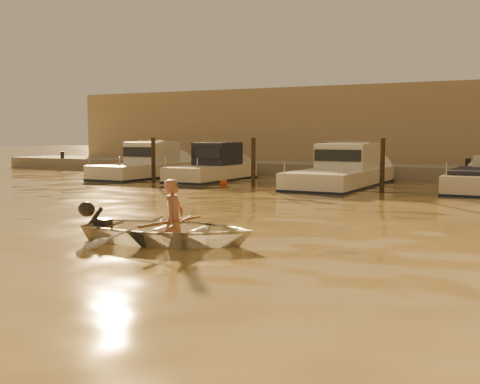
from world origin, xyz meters
The scene contains 17 objects.
ground_plane centered at (0.00, 0.00, 0.00)m, with size 160.00×160.00×0.00m, color olive.
dinghy centered at (-1.26, 1.60, 0.24)m, with size 2.47×3.46×0.72m, color silver.
person centered at (-1.16, 1.62, 0.48)m, with size 0.57×0.37×1.56m, color #A36651.
outboard_motor centered at (-2.74, 1.35, 0.28)m, with size 0.90×0.40×0.70m, color black, non-canonical shape.
oar_port centered at (-1.02, 1.65, 0.42)m, with size 0.06×0.06×2.10m, color brown.
oar_starboard centered at (-1.21, 1.61, 0.42)m, with size 0.06×0.06×2.10m, color brown.
moored_boat_0 centered at (-12.62, 16.00, 0.62)m, with size 2.23×7.09×1.75m, color silver, non-canonical shape.
moored_boat_1 centered at (-8.77, 16.00, 0.62)m, with size 2.05×6.18×1.75m, color beige, non-canonical shape.
moored_boat_2 centered at (-2.42, 16.00, 0.62)m, with size 2.59×8.56×1.75m, color white, non-canonical shape.
piling_0 centered at (-10.50, 13.80, 0.90)m, with size 0.18×0.18×2.20m, color #2D2319.
piling_1 centered at (-5.50, 13.80, 0.90)m, with size 0.18×0.18×2.20m, color #2D2319.
piling_2 centered at (-0.20, 13.80, 0.90)m, with size 0.18×0.18×2.20m, color #2D2319.
fender_a centered at (-11.97, 13.54, 0.10)m, with size 0.30×0.30×0.30m, color white.
fender_b centered at (-6.93, 13.85, 0.10)m, with size 0.30×0.30×0.30m, color #C54317.
fender_c centered at (-1.66, 12.28, 0.10)m, with size 0.30×0.30×0.30m, color silver.
quay centered at (0.00, 21.50, 0.15)m, with size 52.00×4.00×1.00m, color gray.
waterfront_building centered at (0.00, 27.00, 2.40)m, with size 46.00×7.00×4.80m, color #9E8466.
Camera 1 is at (5.47, -8.14, 2.14)m, focal length 45.00 mm.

